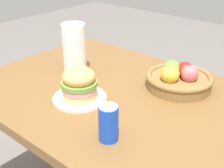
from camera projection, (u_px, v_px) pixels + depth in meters
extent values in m
cube|color=brown|center=(129.00, 102.00, 1.29)|extent=(1.40, 0.90, 0.04)
cylinder|color=brown|center=(89.00, 100.00, 2.07)|extent=(0.07, 0.07, 0.71)
cylinder|color=silver|center=(80.00, 98.00, 1.26)|extent=(0.22, 0.22, 0.01)
cylinder|color=#E5BC75|center=(80.00, 94.00, 1.25)|extent=(0.14, 0.14, 0.03)
cylinder|color=pink|center=(79.00, 88.00, 1.24)|extent=(0.14, 0.14, 0.02)
cylinder|color=olive|center=(79.00, 84.00, 1.23)|extent=(0.15, 0.15, 0.02)
ellipsoid|color=#EAAD5D|center=(79.00, 77.00, 1.21)|extent=(0.13, 0.13, 0.08)
cylinder|color=blue|center=(108.00, 123.00, 0.99)|extent=(0.07, 0.07, 0.12)
cylinder|color=silver|center=(108.00, 107.00, 0.97)|extent=(0.06, 0.06, 0.00)
cylinder|color=olive|center=(179.00, 82.00, 1.35)|extent=(0.28, 0.28, 0.05)
torus|color=olive|center=(179.00, 77.00, 1.34)|extent=(0.29, 0.29, 0.02)
sphere|color=#D16066|center=(190.00, 74.00, 1.30)|extent=(0.08, 0.08, 0.08)
sphere|color=red|center=(185.00, 70.00, 1.34)|extent=(0.07, 0.07, 0.07)
sphere|color=#6BAD38|center=(172.00, 69.00, 1.35)|extent=(0.08, 0.08, 0.08)
sphere|color=gold|center=(170.00, 74.00, 1.29)|extent=(0.08, 0.08, 0.08)
cylinder|color=white|center=(74.00, 49.00, 1.45)|extent=(0.11, 0.11, 0.24)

